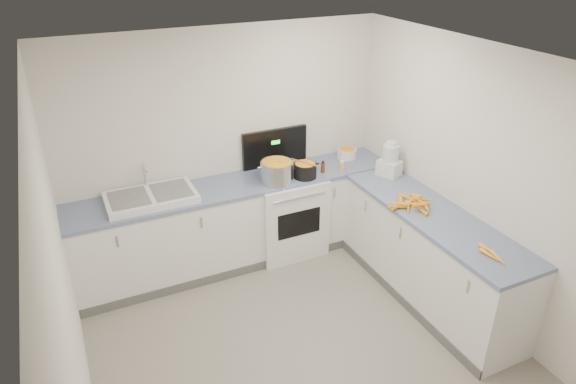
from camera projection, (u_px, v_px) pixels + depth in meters
name	position (u px, v px, depth m)	size (l,w,h in m)	color
floor	(311.00, 359.00, 4.43)	(3.50, 4.00, 0.00)	gray
ceiling	(319.00, 70.00, 3.29)	(3.50, 4.00, 0.00)	silver
wall_back	(227.00, 146.00, 5.47)	(3.50, 2.50, 0.00)	silver
wall_left	(66.00, 300.00, 3.19)	(4.00, 2.50, 0.00)	silver
wall_right	(490.00, 191.00, 4.52)	(4.00, 2.50, 0.00)	silver
counter_back	(240.00, 222.00, 5.58)	(3.50, 0.62, 0.94)	white
counter_right	(429.00, 256.00, 5.00)	(0.62, 2.20, 0.94)	white
stove	(286.00, 212.00, 5.78)	(0.76, 0.65, 1.36)	white
sink	(151.00, 197.00, 5.01)	(0.86, 0.52, 0.31)	white
steel_pot	(277.00, 173.00, 5.35)	(0.34, 0.34, 0.25)	silver
black_pot	(305.00, 171.00, 5.47)	(0.25, 0.25, 0.18)	black
wooden_spoon	(305.00, 163.00, 5.43)	(0.02, 0.02, 0.36)	#AD7A47
mixing_bowl	(347.00, 153.00, 5.96)	(0.23, 0.23, 0.10)	white
extract_bottle	(323.00, 168.00, 5.59)	(0.04, 0.04, 0.11)	#593319
spice_jar	(342.00, 166.00, 5.65)	(0.05, 0.05, 0.09)	#E5B266
food_processor	(390.00, 161.00, 5.48)	(0.26, 0.28, 0.38)	white
carrot_pile	(410.00, 203.00, 4.90)	(0.48, 0.42, 0.09)	#FFA21F
peeled_carrots	(492.00, 254.00, 4.16)	(0.10, 0.31, 0.04)	#FFA726
peelings	(128.00, 198.00, 4.91)	(0.25, 0.27, 0.01)	tan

